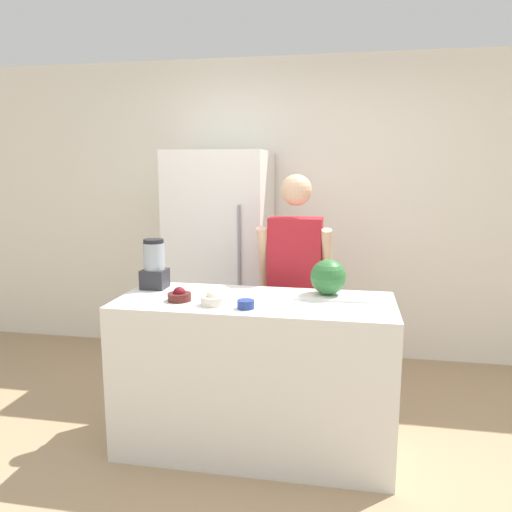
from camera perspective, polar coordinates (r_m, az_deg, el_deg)
ground_plane at (r=2.98m, az=-1.40°, el=-23.98°), size 14.00×14.00×0.00m
wall_back at (r=4.45m, az=3.85°, el=5.28°), size 8.00×0.06×2.60m
counter_island at (r=3.04m, az=-0.12°, el=-13.36°), size 1.60×0.66×0.92m
refrigerator at (r=4.19m, az=-3.96°, el=-0.52°), size 0.78×0.76×1.80m
person at (r=3.49m, az=4.47°, el=-3.66°), size 0.50×0.26×1.63m
cutting_board at (r=2.98m, az=8.66°, el=-4.54°), size 0.42×0.22×0.01m
watermelon at (r=2.96m, az=8.25°, el=-2.38°), size 0.21×0.21×0.21m
bowl_cherries at (r=2.89m, az=-8.75°, el=-4.50°), size 0.13×0.13×0.08m
bowl_cream at (r=2.78m, az=-4.94°, el=-4.93°), size 0.14×0.14×0.09m
bowl_small_blue at (r=2.71m, az=-1.18°, el=-5.54°), size 0.09×0.09×0.05m
blender at (r=3.20m, az=-11.55°, el=-1.06°), size 0.15×0.15×0.31m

